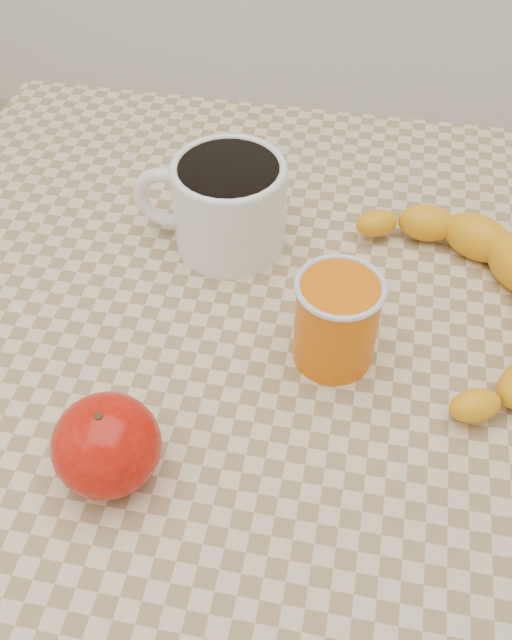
% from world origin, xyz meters
% --- Properties ---
extents(ground, '(3.00, 3.00, 0.00)m').
position_xyz_m(ground, '(0.00, 0.00, 0.00)').
color(ground, tan).
rests_on(ground, ground).
extents(table, '(0.80, 0.80, 0.75)m').
position_xyz_m(table, '(0.00, 0.00, 0.66)').
color(table, beige).
rests_on(table, ground).
extents(coffee_mug, '(0.16, 0.12, 0.10)m').
position_xyz_m(coffee_mug, '(-0.05, 0.12, 0.80)').
color(coffee_mug, white).
rests_on(coffee_mug, table).
extents(orange_juice_glass, '(0.08, 0.08, 0.09)m').
position_xyz_m(orange_juice_glass, '(0.07, -0.01, 0.80)').
color(orange_juice_glass, '#E36407').
rests_on(orange_juice_glass, table).
extents(apple, '(0.09, 0.09, 0.08)m').
position_xyz_m(apple, '(-0.08, -0.17, 0.79)').
color(apple, '#9E0905').
rests_on(apple, table).
extents(banana, '(0.37, 0.43, 0.05)m').
position_xyz_m(banana, '(0.20, 0.06, 0.78)').
color(banana, '#F1A815').
rests_on(banana, table).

